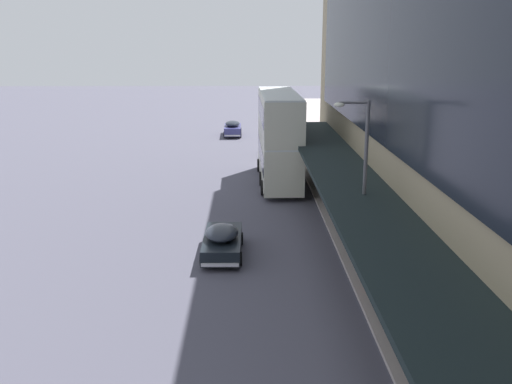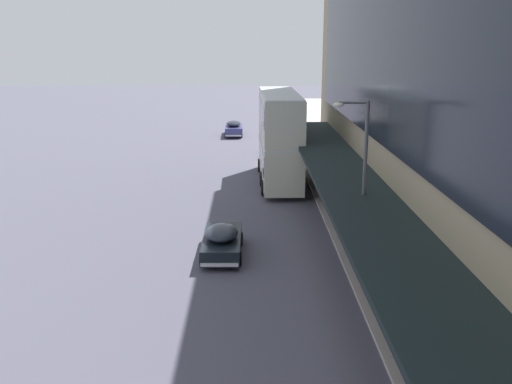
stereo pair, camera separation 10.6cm
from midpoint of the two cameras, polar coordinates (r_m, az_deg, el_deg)
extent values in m
cube|color=beige|center=(40.76, 2.21, 3.42)|extent=(2.70, 10.79, 2.94)
cube|color=black|center=(40.69, 2.21, 3.91)|extent=(2.73, 9.93, 1.29)
cube|color=silver|center=(40.48, 2.23, 5.53)|extent=(2.59, 10.79, 0.12)
cube|color=beige|center=(40.26, 2.25, 7.66)|extent=(2.70, 10.79, 2.94)
cube|color=black|center=(40.21, 2.25, 8.16)|extent=(2.73, 9.93, 1.29)
cube|color=silver|center=(40.09, 2.27, 9.82)|extent=(2.59, 10.79, 0.12)
cube|color=black|center=(45.50, 1.79, 10.05)|extent=(1.28, 0.08, 0.36)
cylinder|color=black|center=(44.54, 0.23, 2.69)|extent=(0.26, 1.00, 1.00)
cylinder|color=black|center=(44.70, 3.51, 2.71)|extent=(0.26, 1.00, 1.00)
cylinder|color=black|center=(37.74, 0.59, 0.43)|extent=(0.26, 1.00, 1.00)
cylinder|color=black|center=(37.93, 4.45, 0.46)|extent=(0.26, 1.00, 1.00)
cylinder|color=black|center=(40.19, 0.45, 1.34)|extent=(0.26, 1.00, 1.00)
cylinder|color=black|center=(40.37, 4.07, 1.36)|extent=(0.26, 1.00, 1.00)
cube|color=black|center=(27.39, -3.48, -5.12)|extent=(1.83, 4.40, 0.71)
ellipsoid|color=#1E232D|center=(26.98, -3.53, -4.06)|extent=(1.59, 2.43, 0.57)
cube|color=silver|center=(29.56, -3.24, -4.01)|extent=(1.68, 0.14, 0.14)
cube|color=silver|center=(25.38, -3.75, -7.29)|extent=(1.68, 0.14, 0.14)
sphere|color=silver|center=(29.48, -4.19, -3.56)|extent=(0.18, 0.18, 0.18)
sphere|color=silver|center=(29.43, -2.30, -3.56)|extent=(0.18, 0.18, 0.18)
cylinder|color=black|center=(28.81, -5.09, -4.67)|extent=(0.15, 0.64, 0.64)
cylinder|color=black|center=(28.72, -1.56, -4.68)|extent=(0.15, 0.64, 0.64)
cylinder|color=black|center=(26.28, -5.57, -6.65)|extent=(0.15, 0.64, 0.64)
cylinder|color=black|center=(26.18, -1.69, -6.67)|extent=(0.15, 0.64, 0.64)
cube|color=navy|center=(61.67, -2.40, 6.25)|extent=(1.79, 4.57, 0.84)
ellipsoid|color=#1E232D|center=(61.34, -2.41, 6.85)|extent=(1.56, 2.52, 0.58)
cube|color=silver|center=(64.01, -2.37, 6.33)|extent=(1.65, 0.14, 0.14)
cube|color=silver|center=(59.41, -2.43, 5.65)|extent=(1.65, 0.14, 0.14)
sphere|color=silver|center=(63.94, -2.81, 6.60)|extent=(0.18, 0.18, 0.18)
sphere|color=silver|center=(63.92, -1.94, 6.61)|extent=(0.18, 0.18, 0.18)
cylinder|color=black|center=(63.13, -3.18, 6.15)|extent=(0.15, 0.64, 0.64)
cylinder|color=black|center=(63.10, -1.59, 6.17)|extent=(0.15, 0.64, 0.64)
cylinder|color=black|center=(60.34, -3.25, 5.74)|extent=(0.15, 0.64, 0.64)
cylinder|color=black|center=(60.32, -1.59, 5.76)|extent=(0.15, 0.64, 0.64)
cube|color=#2D3015|center=(50.93, 2.05, 4.34)|extent=(1.98, 4.44, 0.72)
ellipsoid|color=#1E232D|center=(50.60, 2.08, 5.01)|extent=(1.69, 2.46, 0.63)
cube|color=silver|center=(53.17, 1.85, 4.56)|extent=(1.75, 0.18, 0.14)
cube|color=silver|center=(48.78, 2.27, 3.61)|extent=(1.75, 0.18, 0.14)
sphere|color=silver|center=(53.05, 1.30, 4.83)|extent=(0.18, 0.18, 0.18)
sphere|color=silver|center=(53.13, 2.39, 4.83)|extent=(0.18, 0.18, 0.18)
cylinder|color=black|center=(52.24, 0.92, 4.32)|extent=(0.16, 0.64, 0.64)
cylinder|color=black|center=(52.39, 2.93, 4.33)|extent=(0.16, 0.64, 0.64)
cylinder|color=black|center=(49.58, 1.12, 3.74)|extent=(0.16, 0.64, 0.64)
cylinder|color=black|center=(49.74, 3.24, 3.76)|extent=(0.16, 0.64, 0.64)
cylinder|color=#4C4C51|center=(24.53, 10.66, 0.31)|extent=(0.16, 0.16, 7.45)
cylinder|color=#4C4C51|center=(23.77, 9.64, 8.80)|extent=(1.20, 0.10, 0.10)
ellipsoid|color=silver|center=(23.67, 8.19, 8.64)|extent=(0.44, 0.28, 0.20)
cylinder|color=red|center=(23.73, 11.16, -9.06)|extent=(0.20, 0.20, 0.55)
sphere|color=red|center=(23.60, 11.20, -8.31)|extent=(0.18, 0.18, 0.18)
cylinder|color=red|center=(23.85, 11.09, -8.85)|extent=(0.08, 0.10, 0.08)
cylinder|color=red|center=(23.59, 11.24, -9.14)|extent=(0.08, 0.10, 0.08)
camera|label=1|loc=(0.05, -90.10, -0.03)|focal=40.00mm
camera|label=2|loc=(0.05, 89.90, 0.03)|focal=40.00mm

